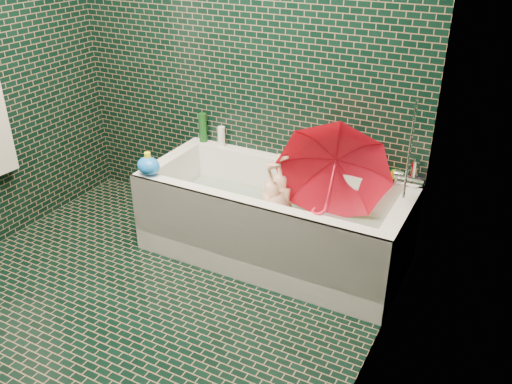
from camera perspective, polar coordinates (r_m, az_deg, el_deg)
The scene contains 18 objects.
floor at distance 3.21m, azimuth -14.01°, elevation -13.18°, with size 2.80×2.80×0.00m, color black.
wall_back at distance 3.69m, azimuth -1.68°, elevation 14.88°, with size 2.80×2.80×0.00m, color black.
wall_right at distance 1.96m, azimuth 11.52°, elevation 2.86°, with size 2.80×2.80×0.00m, color black.
bathtub at distance 3.55m, azimuth 1.78°, elevation -3.74°, with size 1.70×0.75×0.55m.
bath_mat at distance 3.60m, azimuth 1.90°, elevation -4.37°, with size 1.35×0.47×0.01m, color green.
water at distance 3.52m, azimuth 1.93°, elevation -2.38°, with size 1.48×0.53×0.00m, color silver.
faucet at distance 3.07m, azimuth 15.77°, elevation 1.78°, with size 0.18×0.19×0.55m.
child at distance 3.48m, azimuth 2.39°, elevation -2.61°, with size 0.29×0.19×0.79m, color #EDB194.
umbrella at distance 3.26m, azimuth 7.88°, elevation 0.85°, with size 0.69×0.69×0.61m, color red.
soap_bottle_a at distance 3.46m, azimuth 14.40°, elevation 0.85°, with size 0.09×0.09×0.23m, color white.
soap_bottle_b at distance 3.44m, azimuth 15.66°, elevation 0.52°, with size 0.08×0.08×0.18m, color #581E72.
soap_bottle_c at distance 3.47m, azimuth 14.56°, elevation 0.86°, with size 0.14×0.14×0.18m, color #134317.
bottle_right_tall at distance 3.49m, azimuth 12.31°, elevation 3.29°, with size 0.06×0.06×0.22m, color #134317.
bottle_right_pump at distance 3.41m, azimuth 16.32°, elevation 1.82°, with size 0.05×0.05×0.18m, color silver.
bottle_left_tall at distance 3.98m, azimuth -5.60°, elevation 6.77°, with size 0.06×0.06×0.21m, color #134317.
bottle_left_short at distance 3.89m, azimuth -3.66°, elevation 5.86°, with size 0.05×0.05×0.14m, color white.
rubber_duck at distance 3.47m, azimuth 13.95°, elevation 1.67°, with size 0.11×0.09×0.09m.
bath_toy at distance 3.51m, azimuth -11.26°, elevation 2.75°, with size 0.16×0.14×0.15m.
Camera 1 is at (1.77, -1.73, 2.05)m, focal length 38.00 mm.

